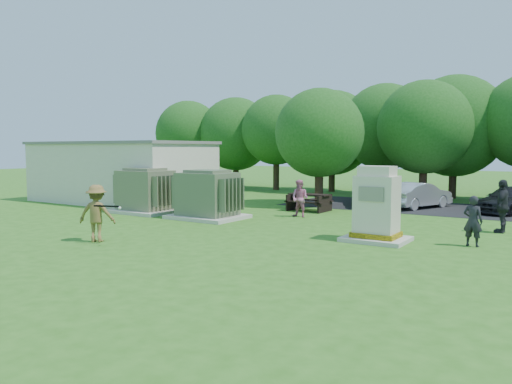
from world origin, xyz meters
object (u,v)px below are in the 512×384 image
Objects in this scene: transformer_right at (207,196)px; batter at (97,213)px; person_by_generator at (473,221)px; generator_cabinet at (376,208)px; person_at_picnic at (300,198)px; car_dark at (511,200)px; car_silver_a at (419,195)px; person_walking_right at (502,206)px; car_white at (371,191)px; picnic_table at (309,200)px; transformer_left at (145,192)px.

transformer_right reaches higher than batter.
transformer_right is 1.64× the size of batter.
batter reaches higher than person_by_generator.
generator_cabinet reaches higher than person_at_picnic.
generator_cabinet is 10.62m from car_dark.
transformer_right is 7.91m from generator_cabinet.
person_at_picnic reaches higher than car_silver_a.
person_walking_right is 0.46× the size of car_dark.
car_white is at bearing 64.18° from transformer_right.
person_by_generator is 3.25m from person_walking_right.
generator_cabinet is 0.62× the size of car_silver_a.
transformer_right is 11.35m from person_walking_right.
picnic_table is at bearing 62.37° from transformer_right.
car_white is at bearing 27.44° from car_silver_a.
transformer_left reaches higher than car_dark.
car_dark is at bearing -16.86° from car_white.
car_white is 1.14× the size of car_silver_a.
car_silver_a is at bearing -152.10° from car_dark.
car_dark is at bearing -153.93° from car_silver_a.
person_at_picnic is 9.99m from car_dark.
transformer_right is at bearing 171.86° from generator_cabinet.
batter is at bearing -45.57° from person_walking_right.
car_white is at bearing 66.49° from picnic_table.
person_by_generator is 0.40× the size of car_silver_a.
person_walking_right reaches higher than person_by_generator.
car_white is (0.97, 5.94, -0.06)m from person_at_picnic.
person_by_generator reaches higher than car_silver_a.
batter reaches higher than person_at_picnic.
transformer_left is 1.57× the size of picnic_table.
person_at_picnic is at bearing 142.56° from generator_cabinet.
transformer_left is at bearing -82.92° from batter.
batter reaches higher than car_dark.
batter is at bearing -145.96° from generator_cabinet.
person_walking_right is (14.68, 2.88, -0.03)m from transformer_left.
batter reaches higher than picnic_table.
transformer_right is 6.14m from batter.
car_white is 1.08× the size of car_dark.
car_silver_a is at bearing 45.24° from picnic_table.
transformer_left reaches higher than car_white.
generator_cabinet is at bearing -82.74° from car_dark.
transformer_right is at bearing -71.34° from person_walking_right.
batter is at bearing -104.99° from person_at_picnic.
car_dark is at bearing 40.81° from transformer_right.
person_by_generator is at bearing -1.85° from transformer_right.
car_silver_a is at bearing 53.44° from transformer_right.
car_white is (1.64, 3.77, 0.25)m from picnic_table.
transformer_right reaches higher than car_white.
car_white reaches higher than picnic_table.
picnic_table is 9.28m from car_dark.
generator_cabinet reaches higher than picnic_table.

